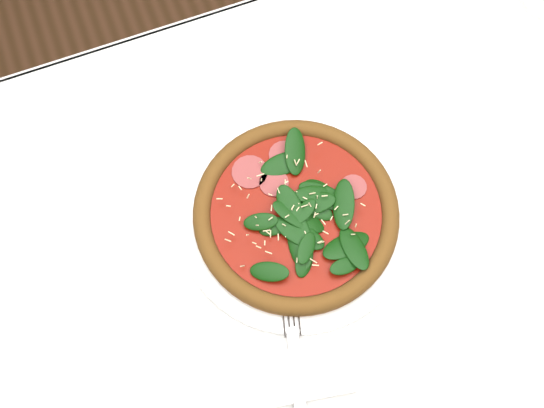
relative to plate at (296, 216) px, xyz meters
name	(u,v)px	position (x,y,z in m)	size (l,w,h in m)	color
ground	(296,315)	(0.02, -0.02, -0.76)	(6.00, 6.00, 0.00)	brown
dining_table	(311,242)	(0.02, -0.02, -0.11)	(1.21, 0.81, 0.75)	silver
plate	(296,216)	(0.00, 0.00, 0.00)	(0.34, 0.34, 0.01)	white
pizza	(296,212)	(0.00, 0.00, 0.02)	(0.32, 0.32, 0.04)	#9F6426
napkin	(297,375)	(-0.08, -0.20, 0.00)	(0.15, 0.07, 0.01)	silver
fork	(295,352)	(-0.07, -0.18, 0.01)	(0.06, 0.16, 0.00)	silver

